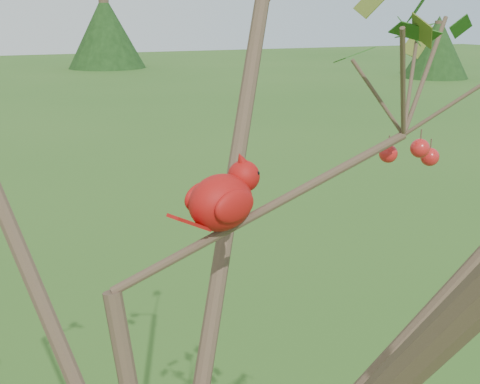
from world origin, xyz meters
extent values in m
sphere|color=red|center=(0.65, 0.08, 2.14)|extent=(0.04, 0.04, 0.04)
sphere|color=red|center=(0.59, 0.05, 2.17)|extent=(0.04, 0.04, 0.04)
sphere|color=red|center=(0.56, 0.11, 2.15)|extent=(0.04, 0.04, 0.04)
ellipsoid|color=#B5140F|center=(0.16, 0.08, 2.10)|extent=(0.16, 0.14, 0.11)
sphere|color=#B5140F|center=(0.22, 0.10, 2.14)|extent=(0.08, 0.08, 0.06)
cone|color=#B5140F|center=(0.21, 0.10, 2.17)|extent=(0.05, 0.05, 0.05)
cone|color=#D85914|center=(0.25, 0.11, 2.13)|extent=(0.03, 0.03, 0.02)
ellipsoid|color=black|center=(0.24, 0.11, 2.13)|extent=(0.03, 0.04, 0.03)
cube|color=#B5140F|center=(0.09, 0.06, 2.08)|extent=(0.09, 0.06, 0.05)
ellipsoid|color=#B5140F|center=(0.14, 0.12, 2.10)|extent=(0.10, 0.06, 0.06)
ellipsoid|color=#B5140F|center=(0.17, 0.04, 2.10)|extent=(0.10, 0.06, 0.06)
cylinder|color=#483627|center=(6.21, 28.27, 1.57)|extent=(0.47, 0.47, 3.14)
cone|color=black|center=(6.21, 28.27, 1.70)|extent=(3.67, 3.67, 3.41)
cylinder|color=#483627|center=(17.08, 18.05, 1.11)|extent=(0.33, 0.33, 2.22)
cone|color=black|center=(17.08, 18.05, 1.20)|extent=(2.59, 2.59, 2.40)
camera|label=1|loc=(-0.26, -0.90, 2.43)|focal=45.00mm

